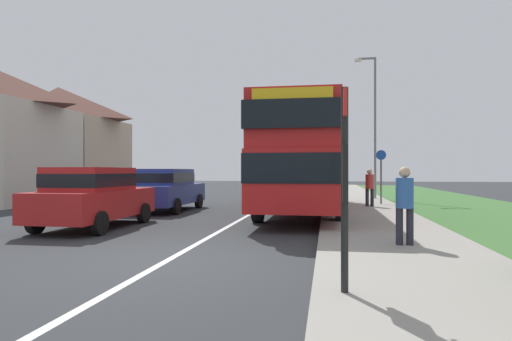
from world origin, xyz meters
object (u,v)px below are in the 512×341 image
at_px(double_decker_bus, 304,156).
at_px(parked_car_red, 93,195).
at_px(parked_car_blue, 166,188).
at_px(pedestrian_at_stop, 405,202).
at_px(bus_stop_sign, 345,175).
at_px(street_lamp_mid, 373,119).
at_px(pedestrian_walking_away, 370,186).
at_px(cycle_route_sign, 381,175).

height_order(double_decker_bus, parked_car_red, double_decker_bus).
relative_size(parked_car_blue, pedestrian_at_stop, 2.69).
distance_m(parked_car_red, parked_car_blue, 5.19).
bearing_deg(bus_stop_sign, street_lamp_mid, 83.17).
bearing_deg(parked_car_red, bus_stop_sign, -40.78).
relative_size(pedestrian_at_stop, bus_stop_sign, 0.64).
relative_size(pedestrian_walking_away, bus_stop_sign, 0.64).
height_order(bus_stop_sign, cycle_route_sign, bus_stop_sign).
relative_size(bus_stop_sign, cycle_route_sign, 1.03).
height_order(parked_car_blue, pedestrian_at_stop, pedestrian_at_stop).
bearing_deg(pedestrian_walking_away, street_lamp_mid, 82.69).
relative_size(double_decker_bus, parked_car_blue, 2.56).
relative_size(double_decker_bus, bus_stop_sign, 4.42).
distance_m(parked_car_blue, bus_stop_sign, 12.71).
relative_size(pedestrian_walking_away, cycle_route_sign, 0.66).
height_order(double_decker_bus, pedestrian_at_stop, double_decker_bus).
bearing_deg(pedestrian_at_stop, parked_car_red, 164.97).
relative_size(parked_car_red, parked_car_blue, 0.93).
xyz_separation_m(parked_car_red, pedestrian_at_stop, (7.92, -2.13, 0.05)).
xyz_separation_m(double_decker_bus, bus_stop_sign, (1.07, -10.94, -0.60)).
bearing_deg(cycle_route_sign, bus_stop_sign, -98.43).
bearing_deg(parked_car_red, parked_car_blue, 88.94).
xyz_separation_m(double_decker_bus, street_lamp_mid, (3.28, 7.50, 2.25)).
relative_size(pedestrian_walking_away, street_lamp_mid, 0.22).
height_order(parked_car_blue, street_lamp_mid, street_lamp_mid).
bearing_deg(parked_car_blue, cycle_route_sign, 22.71).
distance_m(cycle_route_sign, street_lamp_mid, 4.91).
bearing_deg(pedestrian_walking_away, pedestrian_at_stop, -91.29).
xyz_separation_m(bus_stop_sign, street_lamp_mid, (2.21, 18.44, 2.85)).
distance_m(bus_stop_sign, street_lamp_mid, 18.79).
bearing_deg(pedestrian_at_stop, street_lamp_mid, 86.51).
bearing_deg(pedestrian_at_stop, cycle_route_sign, 85.57).
distance_m(parked_car_red, bus_stop_sign, 8.76).
distance_m(pedestrian_walking_away, cycle_route_sign, 1.67).
bearing_deg(parked_car_blue, pedestrian_at_stop, -43.09).
relative_size(parked_car_blue, street_lamp_mid, 0.59).
relative_size(pedestrian_at_stop, pedestrian_walking_away, 1.00).
xyz_separation_m(parked_car_red, pedestrian_walking_away, (8.13, 7.34, 0.05)).
relative_size(double_decker_bus, street_lamp_mid, 1.50).
height_order(pedestrian_walking_away, street_lamp_mid, street_lamp_mid).
bearing_deg(bus_stop_sign, parked_car_blue, 120.89).
bearing_deg(parked_car_red, street_lamp_mid, 55.28).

